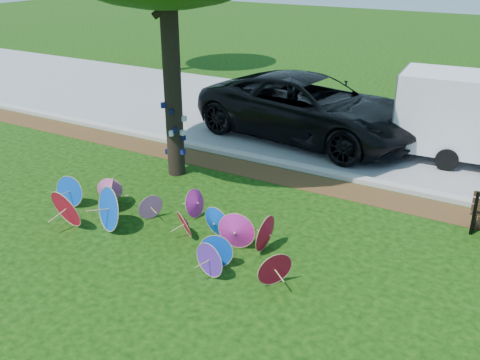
% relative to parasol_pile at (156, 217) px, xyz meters
% --- Properties ---
extents(ground, '(90.00, 90.00, 0.00)m').
position_rel_parasol_pile_xyz_m(ground, '(0.65, -0.52, -0.38)').
color(ground, black).
rests_on(ground, ground).
extents(mulch_strip, '(90.00, 1.00, 0.01)m').
position_rel_parasol_pile_xyz_m(mulch_strip, '(0.65, 3.98, -0.38)').
color(mulch_strip, '#472D16').
rests_on(mulch_strip, ground).
extents(curb, '(90.00, 0.30, 0.12)m').
position_rel_parasol_pile_xyz_m(curb, '(0.65, 4.68, -0.32)').
color(curb, '#B7B5AD').
rests_on(curb, ground).
extents(street, '(90.00, 8.00, 0.01)m').
position_rel_parasol_pile_xyz_m(street, '(0.65, 8.83, -0.38)').
color(street, gray).
rests_on(street, ground).
extents(parasol_pile, '(6.10, 2.30, 0.97)m').
position_rel_parasol_pile_xyz_m(parasol_pile, '(0.00, 0.00, 0.00)').
color(parasol_pile, '#C02091').
rests_on(parasol_pile, ground).
extents(black_van, '(7.29, 4.10, 1.92)m').
position_rel_parasol_pile_xyz_m(black_van, '(0.34, 7.15, 0.58)').
color(black_van, black).
rests_on(black_van, ground).
extents(cargo_trailer, '(3.13, 2.11, 2.70)m').
position_rel_parasol_pile_xyz_m(cargo_trailer, '(4.49, 7.51, 0.97)').
color(cargo_trailer, white).
rests_on(cargo_trailer, ground).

